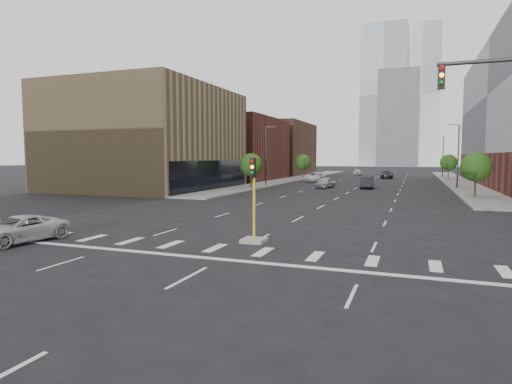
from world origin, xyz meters
The scene contains 23 objects.
ground centered at (0.00, 0.00, 0.00)m, with size 400.00×400.00×0.00m, color black.
sidewalk_left_far centered at (-15.00, 74.00, 0.07)m, with size 5.00×92.00×0.15m, color gray.
sidewalk_right_far centered at (15.00, 74.00, 0.07)m, with size 5.00×92.00×0.15m, color gray.
building_left_mid centered at (-27.50, 40.00, 7.00)m, with size 20.00×24.00×14.00m, color #987E55.
building_left_far_a centered at (-27.50, 66.00, 6.00)m, with size 20.00×22.00×12.00m, color brown.
building_left_far_b centered at (-27.50, 92.00, 6.50)m, with size 20.00×24.00×13.00m, color brown.
tower_left centered at (-8.00, 220.00, 35.00)m, with size 22.00×22.00×70.00m, color #B2B7BC.
tower_right centered at (10.00, 260.00, 40.00)m, with size 20.00×20.00×80.00m, color #B2B7BC.
tower_mid centered at (0.00, 200.00, 22.00)m, with size 18.00×18.00×44.00m, color slate.
median_traffic_signal centered at (0.00, 8.97, 0.97)m, with size 1.20×1.20×4.40m.
streetlight_right_a centered at (13.41, 55.00, 5.01)m, with size 1.60×0.22×9.07m.
streetlight_right_b centered at (13.41, 90.00, 5.01)m, with size 1.60×0.22×9.07m.
streetlight_left centered at (-13.41, 50.00, 5.01)m, with size 1.60×0.22×9.07m.
tree_left_near centered at (-14.00, 45.00, 3.39)m, with size 3.20×3.20×4.85m.
tree_left_far centered at (-14.00, 75.00, 3.39)m, with size 3.20×3.20×4.85m.
tree_right_near centered at (14.00, 40.00, 3.39)m, with size 3.20×3.20×4.85m.
tree_right_far centered at (14.00, 80.00, 3.39)m, with size 3.20×3.20×4.85m.
car_near_left centered at (-4.28, 49.53, 0.79)m, with size 1.86×4.62×1.57m, color #A5A4A8.
car_mid_right centered at (1.50, 50.67, 0.84)m, with size 1.77×5.08×1.67m, color black.
car_far_left centered at (-9.09, 64.69, 0.85)m, with size 2.84×6.15×1.71m, color silver.
car_deep_right centered at (2.42, 80.97, 0.80)m, with size 2.25×5.54×1.61m, color black.
car_distant centered at (-5.47, 95.76, 0.78)m, with size 1.83×4.56×1.55m, color #B0B1B5.
parked_minivan centered at (-11.52, 4.65, 0.69)m, with size 2.29×4.97×1.38m, color #B7B7B7.
Camera 1 is at (7.78, -11.67, 4.45)m, focal length 30.00 mm.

